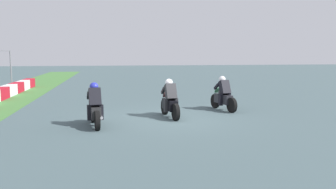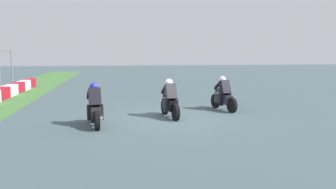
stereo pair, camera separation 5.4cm
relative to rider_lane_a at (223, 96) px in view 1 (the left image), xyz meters
The scene contains 4 objects.
ground_plane 3.11m from the rider_lane_a, 119.11° to the left, with size 120.00×120.00×0.00m, color #415458.
rider_lane_a is the anchor object (origin of this frame).
rider_lane_b 2.94m from the rider_lane_a, 116.74° to the left, with size 2.04×0.59×1.51m.
rider_lane_c 6.01m from the rider_lane_a, 114.89° to the left, with size 2.04×0.59×1.51m.
Camera 1 is at (-13.06, 2.26, 2.49)m, focal length 37.08 mm.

